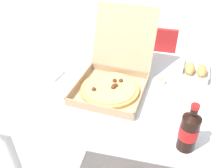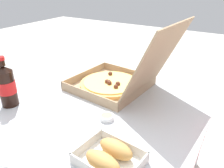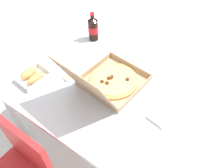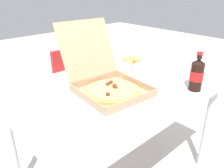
# 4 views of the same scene
# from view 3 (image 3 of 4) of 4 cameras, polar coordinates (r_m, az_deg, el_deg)

# --- Properties ---
(ground_plane) EXTENTS (10.00, 10.00, 0.00)m
(ground_plane) POSITION_cam_3_polar(r_m,az_deg,el_deg) (2.05, -2.69, -13.11)
(ground_plane) COLOR beige
(dining_table) EXTENTS (1.23, 0.87, 0.71)m
(dining_table) POSITION_cam_3_polar(r_m,az_deg,el_deg) (1.52, -3.54, -1.60)
(dining_table) COLOR silver
(dining_table) RESTS_ON ground_plane
(pizza_box_open) EXTENTS (0.39, 0.53, 0.36)m
(pizza_box_open) POSITION_cam_3_polar(r_m,az_deg,el_deg) (1.40, -0.72, 0.75)
(pizza_box_open) COLOR tan
(pizza_box_open) RESTS_ON dining_table
(bread_side_box) EXTENTS (0.17, 0.20, 0.06)m
(bread_side_box) POSITION_cam_3_polar(r_m,az_deg,el_deg) (1.55, -19.16, 1.79)
(bread_side_box) COLOR white
(bread_side_box) RESTS_ON dining_table
(cola_bottle) EXTENTS (0.07, 0.07, 0.22)m
(cola_bottle) POSITION_cam_3_polar(r_m,az_deg,el_deg) (1.75, -4.71, 13.61)
(cola_bottle) COLOR black
(cola_bottle) RESTS_ON dining_table
(paper_menu) EXTENTS (0.25, 0.21, 0.00)m
(paper_menu) POSITION_cam_3_polar(r_m,az_deg,el_deg) (1.71, -14.21, 7.36)
(paper_menu) COLOR white
(paper_menu) RESTS_ON dining_table
(napkin_pile) EXTENTS (0.13, 0.13, 0.02)m
(napkin_pile) POSITION_cam_3_polar(r_m,az_deg,el_deg) (1.32, 11.93, -7.97)
(napkin_pile) COLOR white
(napkin_pile) RESTS_ON dining_table
(dipping_sauce_cup) EXTENTS (0.06, 0.06, 0.02)m
(dipping_sauce_cup) POSITION_cam_3_polar(r_m,az_deg,el_deg) (1.50, -10.71, 1.49)
(dipping_sauce_cup) COLOR white
(dipping_sauce_cup) RESTS_ON dining_table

